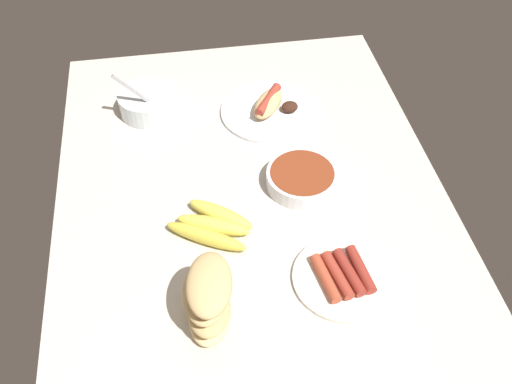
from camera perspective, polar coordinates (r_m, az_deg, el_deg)
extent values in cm
cube|color=beige|center=(130.91, -0.52, -0.30)|extent=(120.00, 90.00, 3.00)
ellipsoid|color=#E5D14C|center=(122.97, -3.68, -2.32)|extent=(12.61, 14.94, 3.50)
ellipsoid|color=#E5D14C|center=(121.08, -4.41, -3.42)|extent=(9.86, 16.54, 3.60)
ellipsoid|color=gold|center=(119.27, -5.17, -4.57)|extent=(12.34, 17.83, 3.62)
cylinder|color=silver|center=(151.72, -11.05, 9.00)|extent=(15.24, 15.24, 5.91)
cylinder|color=beige|center=(151.00, -11.12, 9.35)|extent=(13.41, 13.41, 2.66)
cube|color=#B7B7BC|center=(145.51, -12.10, 9.91)|extent=(1.32, 10.96, 12.74)
cylinder|color=white|center=(150.12, 1.25, 8.30)|extent=(25.40, 25.40, 1.00)
ellipsoid|color=tan|center=(148.42, 1.26, 9.11)|extent=(14.09, 12.09, 4.40)
cylinder|color=#9E3828|center=(147.67, 1.27, 9.48)|extent=(11.57, 8.73, 2.40)
ellipsoid|color=#381E14|center=(148.77, 3.48, 8.73)|extent=(3.86, 4.61, 2.80)
cylinder|color=white|center=(115.56, 8.85, -8.75)|extent=(20.43, 20.43, 1.00)
cylinder|color=#AD472D|center=(113.09, 7.15, -8.78)|extent=(11.22, 4.13, 2.32)
cylinder|color=#9E3828|center=(113.82, 8.36, -8.45)|extent=(11.23, 4.48, 2.32)
cylinder|color=maroon|center=(114.59, 9.54, -8.12)|extent=(11.23, 4.43, 2.32)
cylinder|color=maroon|center=(115.41, 10.71, -7.80)|extent=(11.19, 3.66, 2.32)
ellipsoid|color=#E5C689|center=(108.83, -4.77, -12.33)|extent=(15.16, 10.44, 3.60)
ellipsoid|color=tan|center=(105.63, -4.97, -11.46)|extent=(14.58, 9.29, 3.60)
ellipsoid|color=#DBB77A|center=(102.78, -5.26, -10.25)|extent=(14.57, 9.27, 3.60)
ellipsoid|color=tan|center=(99.38, -4.85, -9.43)|extent=(15.04, 10.18, 3.60)
cylinder|color=white|center=(129.86, 4.75, 1.29)|extent=(16.65, 16.65, 4.09)
cylinder|color=maroon|center=(128.68, 4.80, 1.79)|extent=(14.99, 14.99, 1.00)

